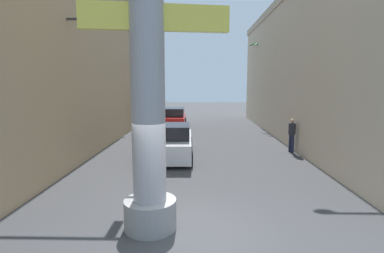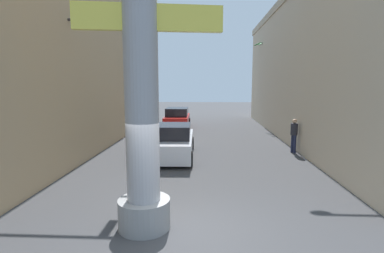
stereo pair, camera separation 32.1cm
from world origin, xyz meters
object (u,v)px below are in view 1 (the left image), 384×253
at_px(car_far, 173,118).
at_px(pedestrian_mid_right, 292,133).
at_px(car_lead, 169,142).
at_px(pedestrian_curb_left, 20,165).
at_px(palm_tree_far_left, 126,72).
at_px(palm_tree_far_right, 265,71).
at_px(neon_sign_pole, 147,25).
at_px(traffic_light_mast, 79,64).
at_px(pedestrian_far_left, 121,120).
at_px(street_lamp, 308,58).

xyz_separation_m(car_far, pedestrian_mid_right, (6.58, -8.36, 0.25)).
relative_size(car_lead, pedestrian_curb_left, 2.74).
bearing_deg(palm_tree_far_left, pedestrian_curb_left, -87.15).
bearing_deg(pedestrian_mid_right, palm_tree_far_right, 84.84).
bearing_deg(pedestrian_mid_right, car_far, 128.21).
xyz_separation_m(car_far, pedestrian_curb_left, (-3.25, -14.70, 0.27)).
xyz_separation_m(neon_sign_pole, pedestrian_mid_right, (5.72, 8.11, -3.62)).
distance_m(traffic_light_mast, car_far, 12.33).
relative_size(palm_tree_far_left, palm_tree_far_right, 0.96).
distance_m(car_lead, palm_tree_far_right, 15.09).
distance_m(traffic_light_mast, palm_tree_far_left, 13.51).
height_order(car_far, pedestrian_mid_right, pedestrian_mid_right).
xyz_separation_m(car_far, pedestrian_far_left, (-3.33, -2.99, 0.23)).
xyz_separation_m(street_lamp, pedestrian_far_left, (-10.44, 5.54, -3.61)).
xyz_separation_m(neon_sign_pole, car_lead, (-0.26, 6.97, -3.90)).
bearing_deg(street_lamp, pedestrian_curb_left, -149.23).
xyz_separation_m(car_lead, pedestrian_far_left, (-3.93, 6.51, 0.26)).
height_order(car_lead, palm_tree_far_right, palm_tree_far_right).
bearing_deg(car_far, street_lamp, -50.21).
relative_size(traffic_light_mast, palm_tree_far_right, 0.81).
height_order(traffic_light_mast, palm_tree_far_left, palm_tree_far_left).
bearing_deg(car_lead, pedestrian_mid_right, 10.80).
relative_size(palm_tree_far_right, pedestrian_mid_right, 4.32).
distance_m(car_far, pedestrian_mid_right, 10.65).
bearing_deg(neon_sign_pole, car_lead, 92.12).
xyz_separation_m(neon_sign_pole, palm_tree_far_left, (-4.94, 18.33, -0.22)).
relative_size(street_lamp, palm_tree_far_left, 1.09).
distance_m(palm_tree_far_left, palm_tree_far_right, 11.80).
bearing_deg(car_lead, traffic_light_mast, -147.27).
relative_size(car_lead, pedestrian_mid_right, 2.79).
distance_m(car_far, pedestrian_curb_left, 15.05).
distance_m(pedestrian_curb_left, pedestrian_far_left, 11.70).
bearing_deg(pedestrian_curb_left, car_lead, 53.42).
distance_m(neon_sign_pole, pedestrian_mid_right, 10.56).
relative_size(neon_sign_pole, car_far, 2.27).
distance_m(car_lead, car_far, 9.52).
bearing_deg(traffic_light_mast, palm_tree_far_right, 55.45).
xyz_separation_m(palm_tree_far_right, pedestrian_mid_right, (-1.05, -11.66, -3.50)).
distance_m(street_lamp, car_lead, 7.63).
bearing_deg(pedestrian_mid_right, street_lamp, -17.76).
xyz_separation_m(palm_tree_far_right, pedestrian_curb_left, (-10.88, -17.99, -3.49)).
bearing_deg(neon_sign_pole, palm_tree_far_right, 71.08).
relative_size(car_lead, palm_tree_far_left, 0.67).
relative_size(traffic_light_mast, car_lead, 1.25).
bearing_deg(pedestrian_far_left, traffic_light_mast, -85.10).
relative_size(palm_tree_far_left, pedestrian_mid_right, 4.15).
bearing_deg(pedestrian_far_left, pedestrian_mid_right, -28.45).
bearing_deg(car_far, palm_tree_far_right, 23.35).
relative_size(pedestrian_curb_left, pedestrian_far_left, 1.04).
height_order(car_lead, pedestrian_mid_right, pedestrian_mid_right).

